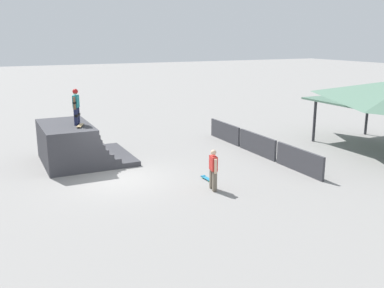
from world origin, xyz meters
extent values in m
plane|color=gray|center=(0.00, 0.00, 0.00)|extent=(160.00, 160.00, 0.00)
cube|color=#38383D|center=(-3.35, -0.56, 0.12)|extent=(4.04, 4.11, 0.24)
cube|color=#38383D|center=(-3.35, -1.02, 0.35)|extent=(4.04, 3.19, 0.24)
cube|color=#38383D|center=(-3.35, -1.19, 0.59)|extent=(4.04, 2.86, 0.24)
cube|color=#38383D|center=(-3.35, -1.30, 0.83)|extent=(4.04, 2.63, 0.24)
cube|color=#38383D|center=(-3.35, -1.38, 1.06)|extent=(4.04, 2.47, 0.24)
cube|color=#38383D|center=(-3.35, -1.44, 1.30)|extent=(4.04, 2.36, 0.24)
cube|color=#38383D|center=(-3.35, -1.48, 1.54)|extent=(4.04, 2.28, 0.24)
cube|color=#38383D|center=(-3.35, -1.50, 1.77)|extent=(4.04, 2.23, 0.24)
cylinder|color=silver|center=(-3.35, -0.40, 1.86)|extent=(3.96, 0.07, 0.07)
cube|color=#1E2347|center=(-2.93, -1.06, 2.29)|extent=(0.20, 0.20, 0.81)
cube|color=black|center=(-2.91, -1.03, 2.34)|extent=(0.23, 0.20, 0.12)
cube|color=#1E2347|center=(-3.25, -0.91, 2.29)|extent=(0.20, 0.20, 0.81)
cube|color=black|center=(-3.23, -0.88, 2.34)|extent=(0.23, 0.20, 0.12)
cube|color=teal|center=(-3.09, -0.98, 2.98)|extent=(0.49, 0.38, 0.57)
cylinder|color=brown|center=(-2.84, -1.10, 2.94)|extent=(0.14, 0.14, 0.57)
cylinder|color=black|center=(-2.84, -1.10, 2.95)|extent=(0.21, 0.21, 0.08)
cylinder|color=brown|center=(-3.33, -0.87, 2.94)|extent=(0.14, 0.14, 0.57)
cylinder|color=black|center=(-3.33, -0.87, 2.95)|extent=(0.21, 0.21, 0.08)
sphere|color=brown|center=(-3.09, -0.98, 3.41)|extent=(0.22, 0.22, 0.22)
sphere|color=#B21919|center=(-3.09, -0.98, 3.44)|extent=(0.25, 0.25, 0.25)
cylinder|color=silver|center=(-2.26, -1.00, 1.92)|extent=(0.06, 0.05, 0.05)
cylinder|color=silver|center=(-2.31, -1.13, 1.92)|extent=(0.06, 0.05, 0.05)
cylinder|color=silver|center=(-2.74, -0.80, 1.92)|extent=(0.06, 0.05, 0.05)
cylinder|color=silver|center=(-2.80, -0.93, 1.92)|extent=(0.06, 0.05, 0.05)
cube|color=tan|center=(-2.53, -0.96, 1.95)|extent=(0.85, 0.50, 0.02)
cube|color=tan|center=(-2.17, -1.11, 1.97)|extent=(0.17, 0.22, 0.02)
cube|color=#6B6051|center=(2.76, 3.03, 0.40)|extent=(0.18, 0.18, 0.81)
cube|color=#6B6051|center=(3.11, 2.97, 0.40)|extent=(0.18, 0.18, 0.81)
cube|color=red|center=(2.93, 3.00, 1.10)|extent=(0.47, 0.29, 0.57)
cylinder|color=beige|center=(2.66, 3.05, 1.05)|extent=(0.13, 0.13, 0.57)
cylinder|color=beige|center=(3.20, 2.95, 1.05)|extent=(0.13, 0.13, 0.57)
sphere|color=beige|center=(2.93, 3.00, 1.53)|extent=(0.22, 0.22, 0.22)
cylinder|color=green|center=(1.53, 3.27, 0.03)|extent=(0.05, 0.03, 0.05)
cylinder|color=green|center=(1.52, 3.41, 0.03)|extent=(0.05, 0.03, 0.05)
cylinder|color=green|center=(2.03, 3.30, 0.03)|extent=(0.05, 0.03, 0.05)
cylinder|color=green|center=(2.02, 3.44, 0.03)|extent=(0.05, 0.03, 0.05)
cube|color=teal|center=(1.78, 3.36, 0.06)|extent=(0.81, 0.25, 0.02)
cube|color=teal|center=(1.41, 3.34, 0.08)|extent=(0.11, 0.21, 0.02)
cube|color=#3D3D42|center=(-4.06, 7.59, 0.53)|extent=(3.10, 0.12, 1.05)
cube|color=#3D3D42|center=(-0.76, 7.59, 0.53)|extent=(3.10, 0.12, 1.05)
cube|color=#3D3D42|center=(2.54, 7.59, 0.53)|extent=(3.10, 0.12, 1.05)
cylinder|color=#2D2D33|center=(-1.69, 12.13, 1.19)|extent=(0.16, 0.16, 2.38)
cylinder|color=#2D2D33|center=(-1.69, 16.28, 1.19)|extent=(0.16, 0.16, 2.38)
camera|label=1|loc=(16.93, -4.71, 5.86)|focal=40.00mm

